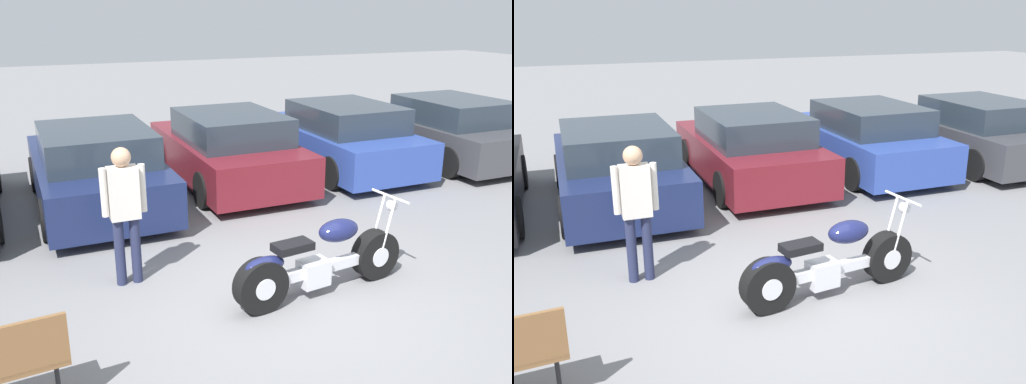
# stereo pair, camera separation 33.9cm
# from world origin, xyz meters

# --- Properties ---
(ground_plane) EXTENTS (60.00, 60.00, 0.00)m
(ground_plane) POSITION_xyz_m (0.00, 0.00, 0.00)
(ground_plane) COLOR slate
(motorcycle) EXTENTS (2.23, 0.66, 1.03)m
(motorcycle) POSITION_xyz_m (0.28, 0.27, 0.39)
(motorcycle) COLOR black
(motorcycle) RESTS_ON ground_plane
(parked_car_navy) EXTENTS (1.95, 4.07, 1.35)m
(parked_car_navy) POSITION_xyz_m (-1.55, 4.39, 0.63)
(parked_car_navy) COLOR #19234C
(parked_car_navy) RESTS_ON ground_plane
(parked_car_maroon) EXTENTS (1.95, 4.07, 1.35)m
(parked_car_maroon) POSITION_xyz_m (0.90, 4.80, 0.63)
(parked_car_maroon) COLOR maroon
(parked_car_maroon) RESTS_ON ground_plane
(parked_car_blue) EXTENTS (1.95, 4.07, 1.35)m
(parked_car_blue) POSITION_xyz_m (3.36, 4.83, 0.63)
(parked_car_blue) COLOR #2D479E
(parked_car_blue) RESTS_ON ground_plane
(parked_car_dark_grey) EXTENTS (1.95, 4.07, 1.35)m
(parked_car_dark_grey) POSITION_xyz_m (5.81, 4.55, 0.63)
(parked_car_dark_grey) COLOR #3D3D42
(parked_car_dark_grey) RESTS_ON ground_plane
(person_standing) EXTENTS (0.52, 0.22, 1.67)m
(person_standing) POSITION_xyz_m (-1.66, 1.41, 0.99)
(person_standing) COLOR #232847
(person_standing) RESTS_ON ground_plane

